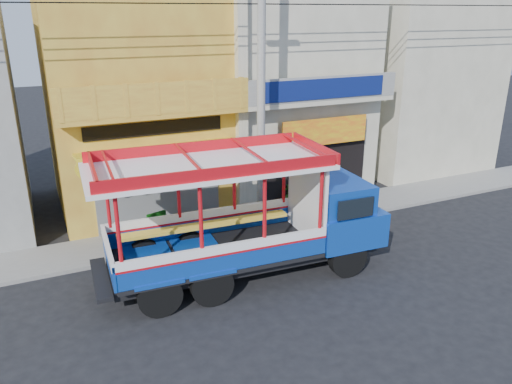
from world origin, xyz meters
TOP-DOWN VIEW (x-y plane):
  - ground at (0.00, 0.00)m, footprint 90.00×90.00m
  - sidewalk at (0.00, 4.00)m, footprint 30.00×2.00m
  - shophouse_left at (-4.00, 7.96)m, footprint 6.00×7.50m
  - shophouse_right at (2.00, 7.96)m, footprint 6.00×6.75m
  - party_pilaster at (-1.00, 4.85)m, footprint 0.35×0.30m
  - filler_building_right at (9.00, 8.00)m, footprint 6.00×6.00m
  - utility_pole at (-0.85, 3.30)m, footprint 28.00×0.26m
  - songthaew_truck at (-2.09, 0.76)m, footprint 8.09×3.02m
  - green_sign at (-4.42, 3.78)m, footprint 0.65×0.45m
  - potted_plant_a at (1.00, 4.60)m, footprint 1.30×1.24m
  - potted_plant_b at (3.08, 4.14)m, footprint 0.71×0.74m
  - potted_plant_c at (3.12, 4.39)m, footprint 0.79×0.79m

SIDE VIEW (x-z plane):
  - ground at x=0.00m, z-range 0.00..0.00m
  - sidewalk at x=0.00m, z-range 0.00..0.12m
  - green_sign at x=-4.42m, z-range 0.04..1.05m
  - potted_plant_b at x=3.08m, z-range 0.12..1.17m
  - potted_plant_a at x=1.00m, z-range 0.12..1.24m
  - potted_plant_c at x=3.12m, z-range 0.12..1.26m
  - songthaew_truck at x=-2.09m, z-range -0.07..3.65m
  - filler_building_right at x=9.00m, z-range 0.00..7.60m
  - party_pilaster at x=-1.00m, z-range 0.00..8.00m
  - shophouse_right at x=2.00m, z-range -0.01..8.23m
  - shophouse_left at x=-4.00m, z-range -0.01..8.23m
  - utility_pole at x=-0.85m, z-range 0.53..9.53m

